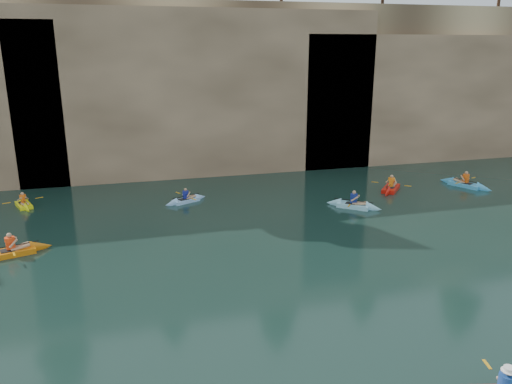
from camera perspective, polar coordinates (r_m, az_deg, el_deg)
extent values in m
plane|color=black|center=(14.74, 1.92, -19.52)|extent=(160.00, 160.00, 0.00)
cube|color=tan|center=(41.65, -10.44, 12.42)|extent=(70.00, 16.00, 12.00)
cube|color=tan|center=(34.59, -5.94, 11.36)|extent=(24.00, 2.40, 11.40)
cube|color=tan|center=(42.71, 22.07, 10.16)|extent=(26.00, 2.40, 9.84)
cube|color=black|center=(34.10, -15.56, 3.80)|extent=(3.50, 1.00, 3.20)
cube|color=black|center=(36.58, 6.93, 6.14)|extent=(5.00, 1.00, 4.50)
cube|color=#1C469B|center=(14.60, 26.73, -19.05)|extent=(0.40, 0.31, 0.53)
sphere|color=tan|center=(14.40, 26.94, -17.80)|extent=(0.22, 0.22, 0.22)
cube|color=orange|center=(15.41, 24.90, -17.43)|extent=(0.18, 0.43, 0.02)
cylinder|color=white|center=(14.38, 26.96, -17.66)|extent=(0.38, 0.38, 0.11)
cube|color=orange|center=(23.99, -26.16, -6.18)|extent=(2.67, 1.52, 0.28)
cone|color=orange|center=(24.11, -23.33, -5.72)|extent=(1.09, 1.00, 0.76)
cube|color=black|center=(23.94, -26.54, -6.00)|extent=(0.67, 0.62, 0.04)
cube|color=#FF4415|center=(23.85, -26.28, -5.28)|extent=(0.40, 0.32, 0.51)
sphere|color=tan|center=(23.73, -26.39, -4.46)|extent=(0.21, 0.21, 0.21)
cylinder|color=black|center=(23.89, -26.24, -5.56)|extent=(2.16, 0.71, 0.04)
cube|color=orange|center=(24.85, -26.53, -4.78)|extent=(0.20, 0.42, 0.02)
cube|color=orange|center=(22.93, -25.92, -6.40)|extent=(0.20, 0.42, 0.02)
cube|color=#92D5F5|center=(28.26, 11.08, -1.50)|extent=(2.34, 2.14, 0.27)
cone|color=#92D5F5|center=(28.03, 13.32, -1.79)|extent=(1.13, 1.12, 0.74)
cone|color=#92D5F5|center=(28.53, 8.88, -1.22)|extent=(1.13, 1.12, 0.74)
cube|color=black|center=(28.26, 10.79, -1.26)|extent=(0.72, 0.71, 0.04)
cube|color=navy|center=(28.14, 11.12, -0.73)|extent=(0.40, 0.39, 0.50)
sphere|color=tan|center=(28.04, 11.16, -0.03)|extent=(0.21, 0.21, 0.21)
cylinder|color=black|center=(28.18, 11.11, -0.97)|extent=(1.71, 1.44, 0.04)
cube|color=orange|center=(29.11, 11.59, -0.43)|extent=(0.33, 0.37, 0.02)
cube|color=orange|center=(27.25, 10.59, -1.53)|extent=(0.33, 0.37, 0.02)
cube|color=red|center=(32.17, 15.16, 0.42)|extent=(2.30, 2.48, 0.28)
cone|color=red|center=(33.33, 15.57, 0.93)|extent=(1.17, 1.19, 0.75)
cone|color=red|center=(31.00, 14.71, -0.14)|extent=(1.17, 1.19, 0.75)
cube|color=black|center=(31.99, 15.12, 0.53)|extent=(0.72, 0.72, 0.04)
cube|color=orange|center=(32.06, 15.21, 1.10)|extent=(0.39, 0.40, 0.50)
sphere|color=tan|center=(31.97, 15.26, 1.73)|extent=(0.21, 0.21, 0.21)
cylinder|color=black|center=(32.09, 15.19, 0.89)|extent=(1.49, 1.70, 0.04)
cube|color=orange|center=(32.28, 13.44, 1.11)|extent=(0.37, 0.34, 0.02)
cube|color=orange|center=(31.94, 16.97, 0.67)|extent=(0.37, 0.34, 0.02)
cube|color=#FFFD15|center=(30.77, -25.01, -1.33)|extent=(1.34, 2.11, 0.24)
cone|color=#FFFD15|center=(29.88, -24.64, -1.78)|extent=(0.85, 0.89, 0.64)
cone|color=#FFFD15|center=(31.66, -25.35, -0.90)|extent=(0.85, 0.89, 0.64)
cube|color=black|center=(30.89, -25.08, -1.10)|extent=(0.57, 0.66, 0.04)
cube|color=orange|center=(30.68, -25.08, -0.73)|extent=(0.28, 0.34, 0.43)
sphere|color=tan|center=(30.60, -25.15, -0.17)|extent=(0.18, 0.18, 0.18)
cylinder|color=black|center=(30.70, -25.07, -0.87)|extent=(0.71, 1.80, 0.04)
cube|color=orange|center=(30.85, -23.52, -0.61)|extent=(0.42, 0.22, 0.02)
cube|color=orange|center=(30.57, -26.62, -1.14)|extent=(0.42, 0.22, 0.02)
cube|color=#98C8FF|center=(29.01, -8.02, -0.93)|extent=(2.19, 1.49, 0.23)
cone|color=#98C8FF|center=(29.52, -6.40, -0.56)|extent=(0.94, 0.89, 0.63)
cone|color=#98C8FF|center=(28.52, -9.70, -1.31)|extent=(0.94, 0.89, 0.63)
cube|color=black|center=(28.91, -8.28, -0.82)|extent=(0.67, 0.59, 0.04)
cube|color=navy|center=(28.91, -8.04, -0.31)|extent=(0.34, 0.29, 0.42)
sphere|color=tan|center=(28.83, -8.07, 0.27)|extent=(0.18, 0.18, 0.18)
cylinder|color=black|center=(28.93, -8.04, -0.45)|extent=(1.70, 0.83, 0.04)
cube|color=orange|center=(29.61, -8.90, -0.09)|extent=(0.25, 0.41, 0.02)
cube|color=orange|center=(28.26, -7.13, -0.82)|extent=(0.25, 0.41, 0.02)
cube|color=#43A8E5|center=(34.60, 22.78, 0.80)|extent=(1.85, 2.79, 0.28)
cone|color=#43A8E5|center=(35.17, 20.96, 1.23)|extent=(1.09, 1.19, 0.76)
cone|color=#43A8E5|center=(34.06, 24.66, 0.35)|extent=(1.09, 1.19, 0.76)
cube|color=black|center=(34.51, 23.02, 0.92)|extent=(0.66, 0.70, 0.04)
cube|color=#F05C14|center=(34.50, 22.85, 1.44)|extent=(0.35, 0.41, 0.51)
sphere|color=tan|center=(34.42, 22.92, 2.03)|extent=(0.21, 0.21, 0.21)
cylinder|color=black|center=(34.53, 22.83, 1.24)|extent=(0.97, 2.04, 0.04)
cube|color=orange|center=(33.65, 22.02, 0.96)|extent=(0.41, 0.25, 0.02)
cube|color=orange|center=(35.42, 23.60, 1.51)|extent=(0.41, 0.25, 0.02)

